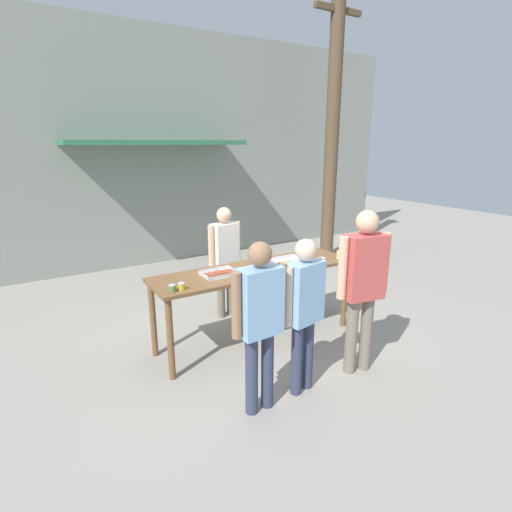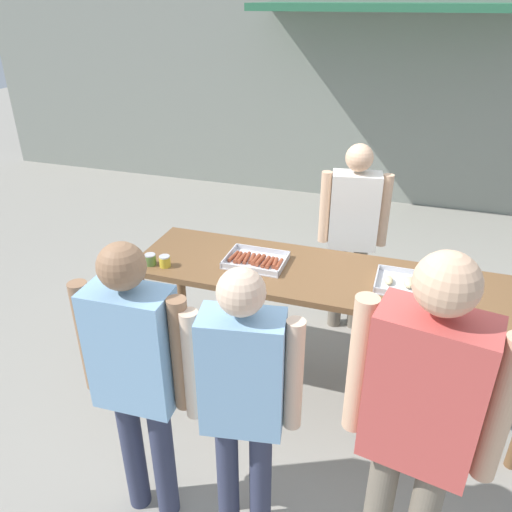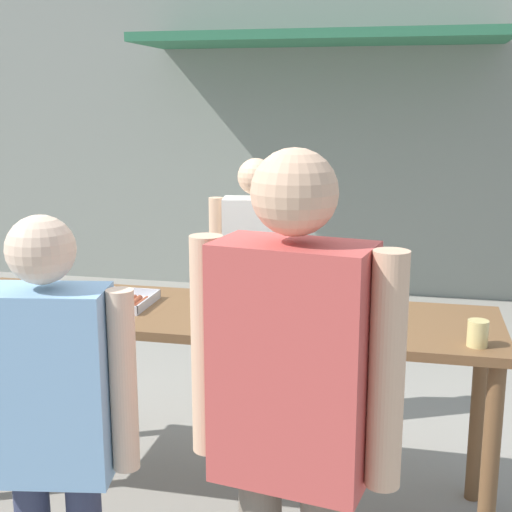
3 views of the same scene
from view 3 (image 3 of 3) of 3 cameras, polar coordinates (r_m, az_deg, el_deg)
ground_plane at (r=3.62m, az=-3.34°, el=-18.89°), size 24.00×24.00×0.00m
building_facade_back at (r=7.01m, az=5.62°, el=15.45°), size 12.00×1.11×4.50m
serving_table at (r=3.27m, az=-3.53°, el=-6.32°), size 2.55×0.70×0.95m
food_tray_sausages at (r=3.40m, az=-11.57°, el=-3.53°), size 0.39×0.30×0.04m
food_tray_buns at (r=3.14m, az=4.80°, el=-4.61°), size 0.39×0.30×0.06m
beer_cup at (r=2.89m, az=17.31°, el=-5.93°), size 0.08×0.08×0.10m
person_server_behind_table at (r=4.02m, az=-0.00°, el=-1.08°), size 0.52×0.26×1.57m
person_customer_with_cup at (r=2.00m, az=2.90°, el=-11.99°), size 0.60×0.30×1.76m
person_customer_waiting_in_line at (r=2.30m, az=-16.01°, el=-12.37°), size 0.52×0.26×1.56m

